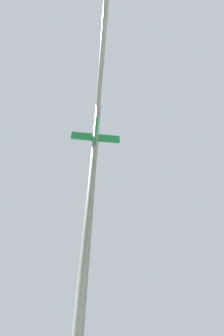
# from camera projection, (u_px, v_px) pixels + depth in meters

# --- Properties ---
(traffic_signal_near) EXTENTS (2.32, 2.57, 5.96)m
(traffic_signal_near) POSITION_uv_depth(u_px,v_px,m) (98.00, 94.00, 2.98)
(traffic_signal_near) COLOR #474C47
(traffic_signal_near) RESTS_ON ground_plane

